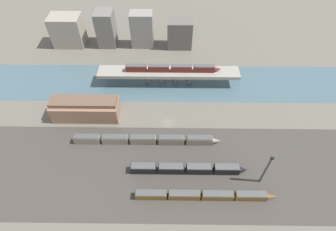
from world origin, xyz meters
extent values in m
plane|color=#666056|center=(0.00, 0.00, 0.00)|extent=(400.00, 400.00, 0.00)
cube|color=#423D38|center=(0.00, -24.00, 0.00)|extent=(280.00, 42.00, 0.01)
cube|color=#47606B|center=(0.00, 27.35, 0.00)|extent=(320.00, 28.35, 0.01)
cube|color=gray|center=(0.00, 27.35, 6.82)|extent=(71.05, 8.86, 1.76)
cylinder|color=slate|center=(-10.63, 27.35, 2.97)|extent=(2.32, 2.32, 5.94)
cylinder|color=slate|center=(-3.54, 27.35, 2.97)|extent=(2.32, 2.32, 5.94)
cylinder|color=slate|center=(3.54, 27.35, 2.97)|extent=(2.32, 2.32, 5.94)
cylinder|color=slate|center=(10.63, 27.35, 2.97)|extent=(2.32, 2.32, 5.94)
cube|color=#5B1E19|center=(-16.16, 27.35, 9.24)|extent=(10.24, 2.65, 3.09)
cube|color=#4C4C4C|center=(-16.16, 27.35, 10.99)|extent=(9.83, 2.44, 0.40)
cube|color=#5B1E19|center=(-4.93, 27.35, 9.24)|extent=(10.24, 2.65, 3.09)
cube|color=#4C4C4C|center=(-4.93, 27.35, 10.99)|extent=(9.83, 2.44, 0.40)
cube|color=#5B1E19|center=(6.30, 27.35, 9.24)|extent=(10.24, 2.65, 3.09)
cube|color=#4C4C4C|center=(6.30, 27.35, 10.99)|extent=(9.83, 2.44, 0.40)
cube|color=#5B1E19|center=(17.53, 27.35, 9.24)|extent=(10.24, 2.65, 3.09)
cube|color=#4C4C4C|center=(17.53, 27.35, 10.99)|extent=(9.83, 2.44, 0.40)
cone|color=#5B1E19|center=(24.45, 27.35, 9.09)|extent=(3.58, 2.39, 2.39)
cube|color=brown|center=(-5.72, -35.23, 1.51)|extent=(11.32, 2.68, 3.01)
cube|color=#4C4C4C|center=(-5.72, -35.23, 3.21)|extent=(10.87, 2.47, 0.40)
cube|color=brown|center=(6.27, -35.23, 1.51)|extent=(11.32, 2.68, 3.01)
cube|color=#4C4C4C|center=(6.27, -35.23, 3.21)|extent=(10.87, 2.47, 0.40)
cube|color=brown|center=(18.25, -35.23, 1.51)|extent=(11.32, 2.68, 3.01)
cube|color=#4C4C4C|center=(18.25, -35.23, 3.21)|extent=(10.87, 2.47, 0.40)
cube|color=brown|center=(30.24, -35.23, 1.51)|extent=(11.32, 2.68, 3.01)
cube|color=#4C4C4C|center=(30.24, -35.23, 3.21)|extent=(10.87, 2.47, 0.40)
cone|color=brown|center=(37.88, -35.23, 1.36)|extent=(3.96, 2.42, 2.42)
cube|color=black|center=(-9.14, -24.65, 1.79)|extent=(9.70, 3.10, 3.59)
cube|color=#4C4C4C|center=(-9.14, -24.65, 3.79)|extent=(9.31, 2.85, 0.40)
cube|color=black|center=(1.54, -24.65, 1.79)|extent=(9.70, 3.10, 3.59)
cube|color=#4C4C4C|center=(1.54, -24.65, 3.79)|extent=(9.31, 2.85, 0.40)
cube|color=black|center=(12.22, -24.65, 1.79)|extent=(9.70, 3.10, 3.59)
cube|color=#4C4C4C|center=(12.22, -24.65, 3.79)|extent=(9.31, 2.85, 0.40)
cube|color=black|center=(22.91, -24.65, 1.79)|extent=(9.70, 3.10, 3.59)
cube|color=#4C4C4C|center=(22.91, -24.65, 3.79)|extent=(9.31, 2.85, 0.40)
cone|color=black|center=(29.46, -24.65, 1.62)|extent=(3.40, 2.79, 2.79)
cube|color=gray|center=(-33.99, -11.03, 1.86)|extent=(10.75, 2.80, 3.71)
cube|color=#4C4C4C|center=(-33.99, -11.03, 3.91)|extent=(10.32, 2.57, 0.40)
cube|color=gray|center=(-22.15, -11.03, 1.86)|extent=(10.75, 2.80, 3.71)
cube|color=#4C4C4C|center=(-22.15, -11.03, 3.91)|extent=(10.32, 2.57, 0.40)
cube|color=gray|center=(-10.32, -11.03, 1.86)|extent=(10.75, 2.80, 3.71)
cube|color=#4C4C4C|center=(-10.32, -11.03, 3.91)|extent=(10.32, 2.57, 0.40)
cube|color=gray|center=(1.51, -11.03, 1.86)|extent=(10.75, 2.80, 3.71)
cube|color=#4C4C4C|center=(1.51, -11.03, 3.91)|extent=(10.32, 2.57, 0.40)
cube|color=gray|center=(13.34, -11.03, 1.86)|extent=(10.75, 2.80, 3.71)
cube|color=#4C4C4C|center=(13.34, -11.03, 3.91)|extent=(10.32, 2.57, 0.40)
cone|color=gray|center=(20.60, -11.03, 1.67)|extent=(3.76, 2.52, 2.52)
cube|color=#937056|center=(-37.21, 3.89, 4.23)|extent=(29.82, 10.13, 8.45)
cube|color=brown|center=(-37.21, 3.89, 9.38)|extent=(29.22, 7.09, 1.86)
cylinder|color=#4C4C51|center=(35.24, -28.52, 7.82)|extent=(0.82, 0.82, 15.63)
cube|color=black|center=(35.24, -28.52, 16.23)|extent=(1.00, 0.70, 1.20)
cube|color=gray|center=(-59.79, 62.53, 8.90)|extent=(17.79, 12.37, 17.80)
cube|color=slate|center=(-36.97, 62.85, 10.28)|extent=(10.21, 11.80, 20.57)
cube|color=gray|center=(-15.80, 61.64, 10.27)|extent=(12.80, 8.61, 20.55)
cube|color=#605B56|center=(6.14, 60.96, 8.24)|extent=(14.26, 10.07, 16.48)
camera|label=1|loc=(0.93, -76.02, 91.30)|focal=28.00mm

